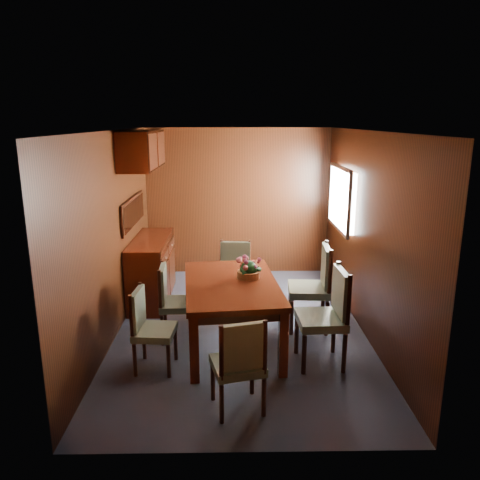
{
  "coord_description": "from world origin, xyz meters",
  "views": [
    {
      "loc": [
        -0.1,
        -5.37,
        2.52
      ],
      "look_at": [
        0.0,
        0.33,
        1.05
      ],
      "focal_mm": 35.0,
      "sensor_mm": 36.0,
      "label": 1
    }
  ],
  "objects_px": {
    "chair_left_near": "(148,325)",
    "flower_centerpiece": "(249,266)",
    "sideboard": "(152,269)",
    "dining_table": "(231,291)",
    "chair_right_near": "(329,311)",
    "chair_head": "(240,361)"
  },
  "relations": [
    {
      "from": "chair_left_near",
      "to": "flower_centerpiece",
      "type": "height_order",
      "value": "flower_centerpiece"
    },
    {
      "from": "sideboard",
      "to": "flower_centerpiece",
      "type": "bearing_deg",
      "value": -44.05
    },
    {
      "from": "chair_left_near",
      "to": "flower_centerpiece",
      "type": "xyz_separation_m",
      "value": [
        1.05,
        0.64,
        0.41
      ]
    },
    {
      "from": "sideboard",
      "to": "flower_centerpiece",
      "type": "relative_size",
      "value": 4.96
    },
    {
      "from": "sideboard",
      "to": "flower_centerpiece",
      "type": "distance_m",
      "value": 1.91
    },
    {
      "from": "dining_table",
      "to": "chair_left_near",
      "type": "xyz_separation_m",
      "value": [
        -0.85,
        -0.51,
        -0.17
      ]
    },
    {
      "from": "sideboard",
      "to": "chair_left_near",
      "type": "xyz_separation_m",
      "value": [
        0.29,
        -1.94,
        0.04
      ]
    },
    {
      "from": "dining_table",
      "to": "chair_right_near",
      "type": "relative_size",
      "value": 1.63
    },
    {
      "from": "chair_right_near",
      "to": "flower_centerpiece",
      "type": "height_order",
      "value": "chair_right_near"
    },
    {
      "from": "chair_left_near",
      "to": "chair_head",
      "type": "distance_m",
      "value": 1.22
    },
    {
      "from": "dining_table",
      "to": "chair_right_near",
      "type": "height_order",
      "value": "chair_right_near"
    },
    {
      "from": "sideboard",
      "to": "flower_centerpiece",
      "type": "height_order",
      "value": "flower_centerpiece"
    },
    {
      "from": "sideboard",
      "to": "chair_right_near",
      "type": "height_order",
      "value": "chair_right_near"
    },
    {
      "from": "sideboard",
      "to": "chair_head",
      "type": "relative_size",
      "value": 1.54
    },
    {
      "from": "chair_right_near",
      "to": "flower_centerpiece",
      "type": "bearing_deg",
      "value": 52.91
    },
    {
      "from": "dining_table",
      "to": "chair_left_near",
      "type": "relative_size",
      "value": 1.97
    },
    {
      "from": "chair_left_near",
      "to": "dining_table",
      "type": "bearing_deg",
      "value": 125.21
    },
    {
      "from": "dining_table",
      "to": "chair_left_near",
      "type": "distance_m",
      "value": 1.01
    },
    {
      "from": "chair_left_near",
      "to": "chair_right_near",
      "type": "relative_size",
      "value": 0.83
    },
    {
      "from": "dining_table",
      "to": "flower_centerpiece",
      "type": "height_order",
      "value": "flower_centerpiece"
    },
    {
      "from": "dining_table",
      "to": "flower_centerpiece",
      "type": "distance_m",
      "value": 0.34
    },
    {
      "from": "flower_centerpiece",
      "to": "sideboard",
      "type": "bearing_deg",
      "value": 135.95
    }
  ]
}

